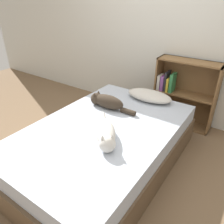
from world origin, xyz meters
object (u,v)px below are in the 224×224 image
object	(u,v)px
pillow	(149,96)
cat_light	(106,133)
cat_dark	(106,101)
bed	(104,146)
bookshelf	(183,91)

from	to	relation	value
pillow	cat_light	size ratio (longest dim) A/B	1.06
cat_dark	cat_light	bearing A→B (deg)	124.75
bed	pillow	distance (m)	0.88
pillow	cat_light	bearing A→B (deg)	-86.92
cat_light	cat_dark	distance (m)	0.64
bed	bookshelf	distance (m)	1.41
cat_light	bookshelf	bearing A→B (deg)	131.03
pillow	cat_dark	distance (m)	0.56
pillow	cat_dark	xyz separation A→B (m)	(-0.32, -0.46, 0.02)
bed	cat_dark	xyz separation A→B (m)	(-0.22, 0.36, 0.32)
pillow	bookshelf	world-z (taller)	bookshelf
cat_light	cat_dark	xyz separation A→B (m)	(-0.37, 0.52, 0.01)
bed	cat_light	xyz separation A→B (m)	(0.15, -0.16, 0.31)
cat_light	bookshelf	distance (m)	1.52
bed	cat_dark	size ratio (longest dim) A/B	3.39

